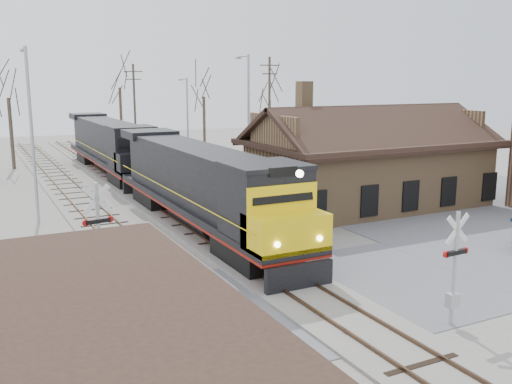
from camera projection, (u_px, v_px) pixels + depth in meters
ground at (308, 297)px, 21.32m from camera, size 140.00×140.00×0.00m
road at (309, 297)px, 21.32m from camera, size 60.00×9.00×0.03m
track_main at (176, 213)px, 34.43m from camera, size 3.40×90.00×0.24m
track_siding at (101, 221)px, 32.43m from camera, size 3.40×90.00×0.24m
depot at (368, 168)px, 36.68m from camera, size 15.20×9.31×7.90m
locomotive_lead at (203, 187)px, 30.06m from camera, size 3.14×21.04×4.67m
locomotive_trailing at (111, 145)px, 48.70m from camera, size 3.14×21.04×4.42m
crossbuck_near at (454, 273)px, 18.55m from camera, size 1.10×0.29×3.87m
crossbuck_far at (99, 241)px, 21.67m from camera, size 1.20×0.32×4.23m
streetlight_a at (31, 127)px, 31.29m from camera, size 0.25×2.04×9.77m
streetlight_b at (248, 117)px, 40.34m from camera, size 0.25×2.04×9.70m
streetlight_c at (187, 117)px, 52.23m from camera, size 0.25×2.04×8.15m
utility_pole_b at (135, 108)px, 60.86m from camera, size 2.00×0.24×9.61m
utility_pole_c at (269, 108)px, 55.27m from camera, size 2.00×0.24×10.13m
tree_b at (7, 86)px, 50.38m from camera, size 4.26×4.26×10.44m
tree_c at (119, 77)px, 63.46m from camera, size 4.75×4.75×11.63m
tree_d at (204, 87)px, 60.32m from camera, size 4.14×4.14×10.13m
tree_e at (270, 92)px, 63.15m from camera, size 3.83×3.83×9.38m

